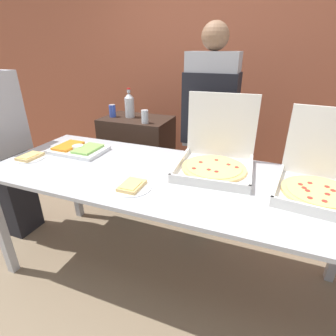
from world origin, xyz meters
TOP-DOWN VIEW (x-y plane):
  - ground_plane at (0.00, 0.00)m, footprint 16.00×16.00m
  - brick_wall_behind at (0.00, 1.70)m, footprint 10.00×0.06m
  - buffet_table at (0.00, 0.00)m, footprint 2.45×0.92m
  - pizza_box_near_right at (0.26, 0.21)m, footprint 0.52×0.53m
  - pizza_box_far_right at (0.89, 0.10)m, footprint 0.51×0.53m
  - paper_plate_front_right at (-1.07, -0.12)m, footprint 0.21×0.21m
  - paper_plate_front_center at (-0.14, -0.24)m, footprint 0.23×0.23m
  - veggie_tray at (-0.82, 0.13)m, footprint 0.42×0.29m
  - sideboard_podium at (-0.69, 0.89)m, footprint 0.69×0.46m
  - soda_bottle at (-0.76, 0.89)m, footprint 0.09×0.09m
  - soda_can_silver at (-0.52, 0.74)m, footprint 0.07×0.07m
  - soda_can_colored at (-0.94, 0.84)m, footprint 0.07×0.07m
  - person_server_vest at (0.10, 0.70)m, footprint 0.42×0.24m
  - person_guest_plaid at (-1.52, 0.03)m, footprint 0.22×0.40m

SIDE VIEW (x-z plane):
  - ground_plane at x=0.00m, z-range 0.00..0.00m
  - sideboard_podium at x=-0.69m, z-range 0.00..0.99m
  - buffet_table at x=0.00m, z-range 0.35..1.22m
  - person_guest_plaid at x=-1.52m, z-range 0.04..1.71m
  - paper_plate_front_center at x=-0.14m, z-range 0.87..0.90m
  - paper_plate_front_right at x=-1.07m, z-range 0.87..0.90m
  - veggie_tray at x=-0.82m, z-range 0.87..0.93m
  - pizza_box_far_right at x=0.89m, z-range 0.73..1.18m
  - pizza_box_near_right at x=0.26m, z-range 0.72..1.20m
  - person_server_vest at x=0.10m, z-range 0.12..1.93m
  - soda_can_silver at x=-0.52m, z-range 0.99..1.11m
  - soda_can_colored at x=-0.94m, z-range 0.99..1.11m
  - soda_bottle at x=-0.76m, z-range 0.97..1.26m
  - brick_wall_behind at x=0.00m, z-range 0.00..2.80m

